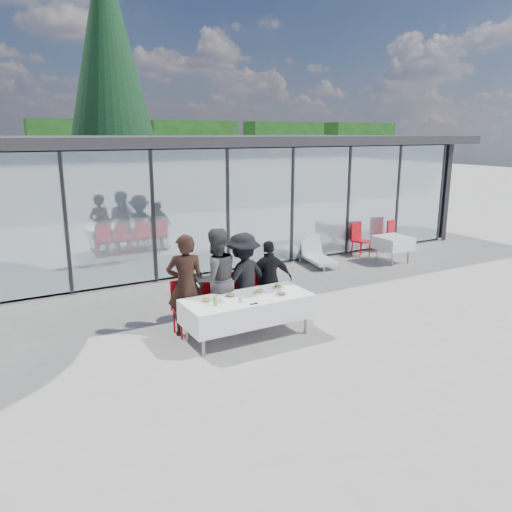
# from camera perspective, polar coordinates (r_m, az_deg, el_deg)

# --- Properties ---
(ground) EXTENTS (90.00, 90.00, 0.00)m
(ground) POSITION_cam_1_polar(r_m,az_deg,el_deg) (9.21, 2.25, -8.67)
(ground) COLOR #9C9893
(ground) RESTS_ON ground
(pavilion) EXTENTS (14.80, 8.80, 3.44)m
(pavilion) POSITION_cam_1_polar(r_m,az_deg,el_deg) (16.76, -6.61, 9.07)
(pavilion) COLOR gray
(pavilion) RESTS_ON ground
(treeline) EXTENTS (62.50, 2.00, 4.40)m
(treeline) POSITION_cam_1_polar(r_m,az_deg,el_deg) (35.34, -25.80, 10.39)
(treeline) COLOR #133B12
(treeline) RESTS_ON ground
(dining_table) EXTENTS (2.26, 0.96, 0.75)m
(dining_table) POSITION_cam_1_polar(r_m,az_deg,el_deg) (8.78, -0.98, -6.03)
(dining_table) COLOR white
(dining_table) RESTS_ON ground
(diner_a) EXTENTS (0.84, 0.84, 1.84)m
(diner_a) POSITION_cam_1_polar(r_m,az_deg,el_deg) (8.89, -8.03, -3.32)
(diner_a) COLOR black
(diner_a) RESTS_ON ground
(diner_chair_a) EXTENTS (0.44, 0.44, 0.97)m
(diner_chair_a) POSITION_cam_1_polar(r_m,az_deg,el_deg) (9.08, -8.14, -5.49)
(diner_chair_a) COLOR red
(diner_chair_a) RESTS_ON ground
(diner_b) EXTENTS (0.93, 0.93, 1.89)m
(diner_b) POSITION_cam_1_polar(r_m,az_deg,el_deg) (9.10, -4.63, -2.67)
(diner_b) COLOR #474747
(diner_b) RESTS_ON ground
(diner_chair_b) EXTENTS (0.44, 0.44, 0.97)m
(diner_chair_b) POSITION_cam_1_polar(r_m,az_deg,el_deg) (9.29, -4.80, -4.94)
(diner_chair_b) COLOR red
(diner_chair_b) RESTS_ON ground
(diner_c) EXTENTS (1.39, 1.39, 1.75)m
(diner_c) POSITION_cam_1_polar(r_m,az_deg,el_deg) (9.36, -1.49, -2.61)
(diner_c) COLOR black
(diner_c) RESTS_ON ground
(diner_chair_c) EXTENTS (0.44, 0.44, 0.97)m
(diner_chair_c) POSITION_cam_1_polar(r_m,az_deg,el_deg) (9.53, -1.71, -4.42)
(diner_chair_c) COLOR red
(diner_chair_c) RESTS_ON ground
(diner_d) EXTENTS (1.13, 1.13, 1.54)m
(diner_d) POSITION_cam_1_polar(r_m,az_deg,el_deg) (9.66, 1.54, -2.73)
(diner_d) COLOR black
(diner_d) RESTS_ON ground
(diner_chair_d) EXTENTS (0.44, 0.44, 0.97)m
(diner_chair_d) POSITION_cam_1_polar(r_m,az_deg,el_deg) (9.80, 1.28, -3.90)
(diner_chair_d) COLOR red
(diner_chair_d) RESTS_ON ground
(plate_a) EXTENTS (0.23, 0.23, 0.07)m
(plate_a) POSITION_cam_1_polar(r_m,az_deg,el_deg) (8.49, -5.78, -5.09)
(plate_a) COLOR white
(plate_a) RESTS_ON dining_table
(plate_b) EXTENTS (0.23, 0.23, 0.07)m
(plate_b) POSITION_cam_1_polar(r_m,az_deg,el_deg) (8.72, -2.89, -4.53)
(plate_b) COLOR white
(plate_b) RESTS_ON dining_table
(plate_c) EXTENTS (0.23, 0.23, 0.07)m
(plate_c) POSITION_cam_1_polar(r_m,az_deg,el_deg) (8.93, 0.46, -4.06)
(plate_c) COLOR white
(plate_c) RESTS_ON dining_table
(plate_d) EXTENTS (0.23, 0.23, 0.07)m
(plate_d) POSITION_cam_1_polar(r_m,az_deg,el_deg) (9.23, 2.60, -3.48)
(plate_d) COLOR white
(plate_d) RESTS_ON dining_table
(plate_extra) EXTENTS (0.23, 0.23, 0.07)m
(plate_extra) POSITION_cam_1_polar(r_m,az_deg,el_deg) (8.81, 2.93, -4.34)
(plate_extra) COLOR white
(plate_extra) RESTS_ON dining_table
(juice_bottle) EXTENTS (0.06, 0.06, 0.16)m
(juice_bottle) POSITION_cam_1_polar(r_m,az_deg,el_deg) (8.29, -4.68, -5.16)
(juice_bottle) COLOR #94B44B
(juice_bottle) RESTS_ON dining_table
(drinking_glasses) EXTENTS (0.07, 0.07, 0.10)m
(drinking_glasses) POSITION_cam_1_polar(r_m,az_deg,el_deg) (8.45, -1.78, -4.96)
(drinking_glasses) COLOR silver
(drinking_glasses) RESTS_ON dining_table
(folded_eyeglasses) EXTENTS (0.14, 0.03, 0.01)m
(folded_eyeglasses) POSITION_cam_1_polar(r_m,az_deg,el_deg) (8.36, -0.22, -5.48)
(folded_eyeglasses) COLOR black
(folded_eyeglasses) RESTS_ON dining_table
(spare_table_right) EXTENTS (0.86, 0.86, 0.74)m
(spare_table_right) POSITION_cam_1_polar(r_m,az_deg,el_deg) (14.36, 15.40, 1.43)
(spare_table_right) COLOR white
(spare_table_right) RESTS_ON ground
(spare_chair_a) EXTENTS (0.51, 0.51, 0.97)m
(spare_chair_a) POSITION_cam_1_polar(r_m,az_deg,el_deg) (14.98, 11.69, 2.08)
(spare_chair_a) COLOR red
(spare_chair_a) RESTS_ON ground
(spare_chair_b) EXTENTS (0.55, 0.55, 0.97)m
(spare_chair_b) POSITION_cam_1_polar(r_m,az_deg,el_deg) (15.72, 14.77, 2.46)
(spare_chair_b) COLOR red
(spare_chair_b) RESTS_ON ground
(lounger) EXTENTS (0.84, 1.42, 0.72)m
(lounger) POSITION_cam_1_polar(r_m,az_deg,el_deg) (13.82, 6.95, 0.09)
(lounger) COLOR white
(lounger) RESTS_ON ground
(conifer_tree) EXTENTS (4.00, 4.00, 10.50)m
(conifer_tree) POSITION_cam_1_polar(r_m,az_deg,el_deg) (20.97, -16.48, 20.09)
(conifer_tree) COLOR #382316
(conifer_tree) RESTS_ON ground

